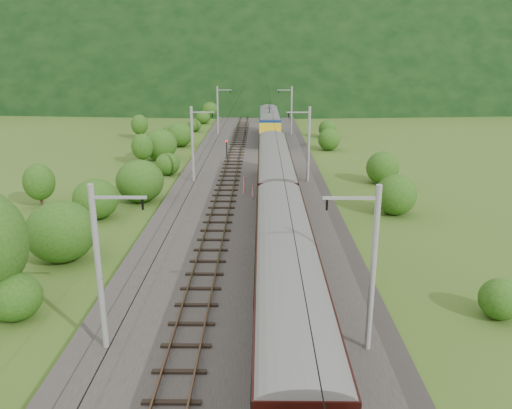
{
  "coord_description": "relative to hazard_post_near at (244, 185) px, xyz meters",
  "views": [
    {
      "loc": [
        1.15,
        -20.63,
        13.71
      ],
      "look_at": [
        0.76,
        15.68,
        2.6
      ],
      "focal_mm": 35.0,
      "sensor_mm": 36.0,
      "label": 1
    }
  ],
  "objects": [
    {
      "name": "ground",
      "position": [
        0.54,
        -26.96,
        -1.14
      ],
      "size": [
        600.0,
        600.0,
        0.0
      ],
      "primitive_type": "plane",
      "color": "#395A1C",
      "rests_on": "ground"
    },
    {
      "name": "railbed",
      "position": [
        0.54,
        -16.96,
        -0.99
      ],
      "size": [
        14.0,
        220.0,
        0.3
      ],
      "primitive_type": "cube",
      "color": "#38332D",
      "rests_on": "ground"
    },
    {
      "name": "track_left",
      "position": [
        -1.86,
        -16.96,
        -0.76
      ],
      "size": [
        2.4,
        220.0,
        0.27
      ],
      "color": "#533623",
      "rests_on": "railbed"
    },
    {
      "name": "track_right",
      "position": [
        2.94,
        -16.96,
        -0.76
      ],
      "size": [
        2.4,
        220.0,
        0.27
      ],
      "color": "#533623",
      "rests_on": "railbed"
    },
    {
      "name": "catenary_left",
      "position": [
        -5.58,
        5.04,
        3.36
      ],
      "size": [
        2.54,
        192.28,
        8.0
      ],
      "color": "gray",
      "rests_on": "railbed"
    },
    {
      "name": "catenary_right",
      "position": [
        6.66,
        5.04,
        3.36
      ],
      "size": [
        2.54,
        192.28,
        8.0
      ],
      "color": "gray",
      "rests_on": "railbed"
    },
    {
      "name": "overhead_wires",
      "position": [
        0.54,
        -16.96,
        5.96
      ],
      "size": [
        4.83,
        198.0,
        0.03
      ],
      "color": "black",
      "rests_on": "ground"
    },
    {
      "name": "mountain_main",
      "position": [
        0.54,
        233.04,
        -1.14
      ],
      "size": [
        504.0,
        360.0,
        244.0
      ],
      "primitive_type": "ellipsoid",
      "color": "black",
      "rests_on": "ground"
    },
    {
      "name": "mountain_ridge",
      "position": [
        -119.46,
        273.04,
        -1.14
      ],
      "size": [
        336.0,
        280.0,
        132.0
      ],
      "primitive_type": "ellipsoid",
      "color": "black",
      "rests_on": "ground"
    },
    {
      "name": "hazard_post_near",
      "position": [
        0.0,
        0.0,
        0.0
      ],
      "size": [
        0.18,
        0.18,
        1.67
      ],
      "primitive_type": "cylinder",
      "color": "red",
      "rests_on": "railbed"
    },
    {
      "name": "hazard_post_far",
      "position": [
        0.89,
        -1.6,
        -0.19
      ],
      "size": [
        0.14,
        0.14,
        1.3
      ],
      "primitive_type": "cylinder",
      "color": "red",
      "rests_on": "railbed"
    },
    {
      "name": "signal",
      "position": [
        -2.88,
        17.58,
        0.51
      ],
      "size": [
        0.25,
        0.25,
        2.3
      ],
      "color": "black",
      "rests_on": "railbed"
    },
    {
      "name": "vegetation_left",
      "position": [
        -12.25,
        -12.57,
        1.12
      ],
      "size": [
        12.61,
        147.87,
        7.0
      ],
      "color": "#214C14",
      "rests_on": "ground"
    },
    {
      "name": "vegetation_right",
      "position": [
        13.22,
        -2.29,
        0.27
      ],
      "size": [
        7.12,
        106.21,
        3.21
      ],
      "color": "#214C14",
      "rests_on": "ground"
    }
  ]
}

